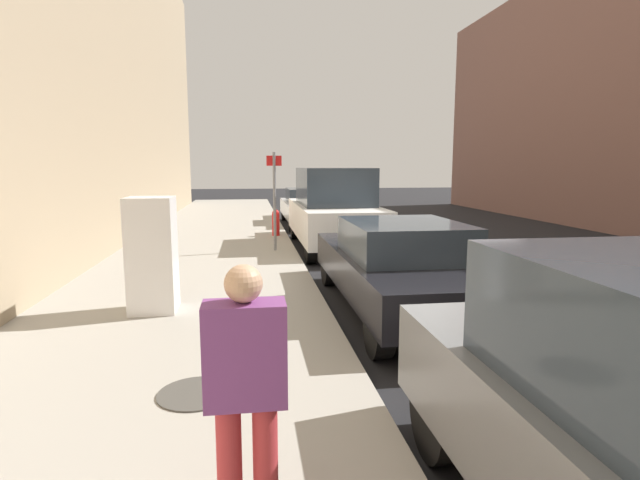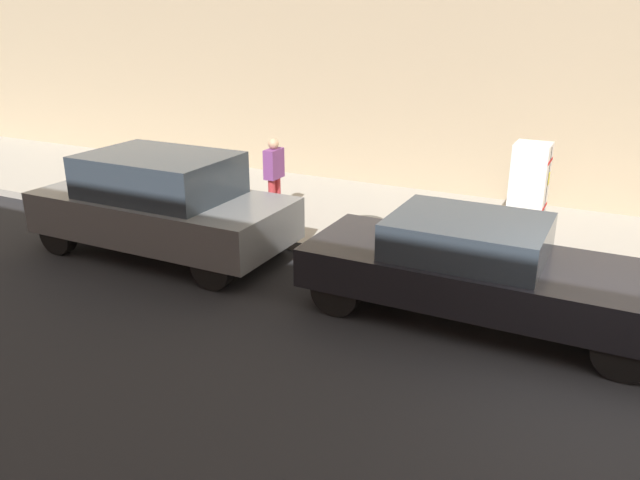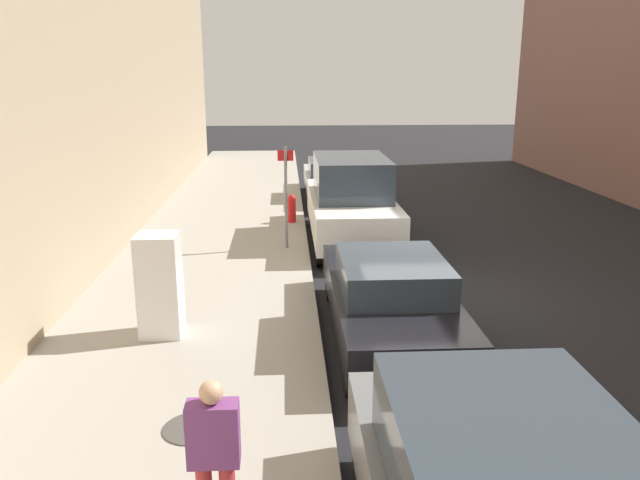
{
  "view_description": "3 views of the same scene",
  "coord_description": "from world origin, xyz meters",
  "px_view_note": "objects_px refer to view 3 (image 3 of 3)",
  "views": [
    {
      "loc": [
        -3.36,
        -8.88,
        2.2
      ],
      "look_at": [
        -2.36,
        -1.93,
        1.16
      ],
      "focal_mm": 28.0,
      "sensor_mm": 36.0,
      "label": 1
    },
    {
      "loc": [
        6.68,
        -0.19,
        3.95
      ],
      "look_at": [
        -0.58,
        -3.87,
        0.96
      ],
      "focal_mm": 35.0,
      "sensor_mm": 36.0,
      "label": 2
    },
    {
      "loc": [
        -2.76,
        -10.97,
        4.14
      ],
      "look_at": [
        -2.1,
        0.71,
        0.99
      ],
      "focal_mm": 35.0,
      "sensor_mm": 36.0,
      "label": 3
    }
  ],
  "objects_px": {
    "street_sign_post": "(286,192)",
    "parked_sedan_silver": "(334,179)",
    "parked_sedan_dark": "(390,296)",
    "parked_van_white": "(351,201)",
    "discarded_refrigerator": "(160,285)",
    "pedestrian_walking_far": "(214,452)",
    "fire_hydrant": "(292,208)"
  },
  "relations": [
    {
      "from": "discarded_refrigerator",
      "to": "street_sign_post",
      "type": "relative_size",
      "value": 0.68
    },
    {
      "from": "discarded_refrigerator",
      "to": "pedestrian_walking_far",
      "type": "height_order",
      "value": "discarded_refrigerator"
    },
    {
      "from": "discarded_refrigerator",
      "to": "pedestrian_walking_far",
      "type": "relative_size",
      "value": 1.05
    },
    {
      "from": "discarded_refrigerator",
      "to": "parked_sedan_dark",
      "type": "relative_size",
      "value": 0.34
    },
    {
      "from": "parked_sedan_dark",
      "to": "parked_van_white",
      "type": "height_order",
      "value": "parked_van_white"
    },
    {
      "from": "parked_sedan_dark",
      "to": "street_sign_post",
      "type": "bearing_deg",
      "value": 108.09
    },
    {
      "from": "street_sign_post",
      "to": "pedestrian_walking_far",
      "type": "xyz_separation_m",
      "value": [
        -0.65,
        -9.45,
        -0.46
      ]
    },
    {
      "from": "parked_sedan_silver",
      "to": "discarded_refrigerator",
      "type": "bearing_deg",
      "value": -107.66
    },
    {
      "from": "parked_sedan_dark",
      "to": "parked_van_white",
      "type": "xyz_separation_m",
      "value": [
        0.0,
        5.9,
        0.33
      ]
    },
    {
      "from": "fire_hydrant",
      "to": "parked_sedan_dark",
      "type": "bearing_deg",
      "value": -79.05
    },
    {
      "from": "discarded_refrigerator",
      "to": "street_sign_post",
      "type": "height_order",
      "value": "street_sign_post"
    },
    {
      "from": "parked_sedan_dark",
      "to": "parked_sedan_silver",
      "type": "height_order",
      "value": "parked_sedan_dark"
    },
    {
      "from": "street_sign_post",
      "to": "parked_sedan_silver",
      "type": "distance_m",
      "value": 6.59
    },
    {
      "from": "street_sign_post",
      "to": "parked_van_white",
      "type": "bearing_deg",
      "value": 31.22
    },
    {
      "from": "discarded_refrigerator",
      "to": "parked_van_white",
      "type": "xyz_separation_m",
      "value": [
        3.58,
        5.87,
        0.09
      ]
    },
    {
      "from": "street_sign_post",
      "to": "parked_sedan_silver",
      "type": "relative_size",
      "value": 0.5
    },
    {
      "from": "street_sign_post",
      "to": "discarded_refrigerator",
      "type": "bearing_deg",
      "value": -111.91
    },
    {
      "from": "parked_sedan_dark",
      "to": "parked_sedan_silver",
      "type": "relative_size",
      "value": 1.02
    },
    {
      "from": "street_sign_post",
      "to": "parked_van_white",
      "type": "xyz_separation_m",
      "value": [
        1.61,
        0.97,
        -0.43
      ]
    },
    {
      "from": "parked_van_white",
      "to": "pedestrian_walking_far",
      "type": "bearing_deg",
      "value": -102.23
    },
    {
      "from": "discarded_refrigerator",
      "to": "fire_hydrant",
      "type": "distance_m",
      "value": 7.78
    },
    {
      "from": "pedestrian_walking_far",
      "to": "parked_van_white",
      "type": "relative_size",
      "value": 0.3
    },
    {
      "from": "pedestrian_walking_far",
      "to": "parked_sedan_dark",
      "type": "xyz_separation_m",
      "value": [
        2.26,
        4.52,
        -0.3
      ]
    },
    {
      "from": "street_sign_post",
      "to": "pedestrian_walking_far",
      "type": "bearing_deg",
      "value": -93.94
    },
    {
      "from": "discarded_refrigerator",
      "to": "parked_van_white",
      "type": "distance_m",
      "value": 6.88
    },
    {
      "from": "parked_sedan_dark",
      "to": "parked_van_white",
      "type": "distance_m",
      "value": 5.91
    },
    {
      "from": "fire_hydrant",
      "to": "parked_sedan_dark",
      "type": "distance_m",
      "value": 7.64
    },
    {
      "from": "street_sign_post",
      "to": "parked_sedan_silver",
      "type": "bearing_deg",
      "value": 75.77
    },
    {
      "from": "street_sign_post",
      "to": "parked_sedan_dark",
      "type": "height_order",
      "value": "street_sign_post"
    },
    {
      "from": "parked_sedan_silver",
      "to": "parked_van_white",
      "type": "bearing_deg",
      "value": -90.0
    },
    {
      "from": "parked_sedan_dark",
      "to": "parked_sedan_silver",
      "type": "xyz_separation_m",
      "value": [
        0.0,
        11.26,
        -0.01
      ]
    },
    {
      "from": "fire_hydrant",
      "to": "parked_sedan_dark",
      "type": "relative_size",
      "value": 0.16
    }
  ]
}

